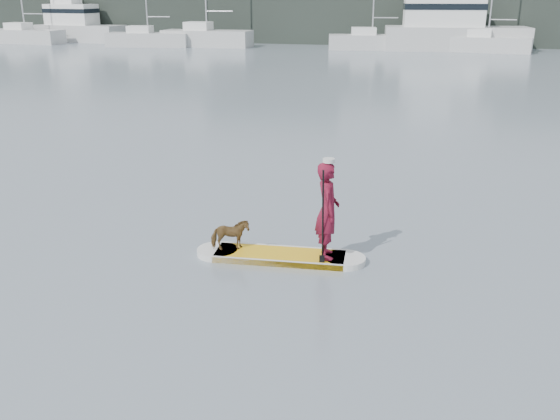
% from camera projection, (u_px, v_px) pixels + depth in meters
% --- Properties ---
extents(ground, '(140.00, 140.00, 0.00)m').
position_uv_depth(ground, '(114.00, 229.00, 13.59)').
color(ground, slate).
rests_on(ground, ground).
extents(paddleboard, '(3.29, 0.97, 0.12)m').
position_uv_depth(paddleboard, '(280.00, 256.00, 12.05)').
color(paddleboard, gold).
rests_on(paddleboard, ground).
extents(paddler, '(0.61, 0.77, 1.85)m').
position_uv_depth(paddler, '(327.00, 210.00, 11.59)').
color(paddler, maroon).
rests_on(paddler, paddleboard).
extents(white_cap, '(0.22, 0.22, 0.07)m').
position_uv_depth(white_cap, '(329.00, 160.00, 11.27)').
color(white_cap, silver).
rests_on(white_cap, paddler).
extents(dog, '(0.81, 0.60, 0.62)m').
position_uv_depth(dog, '(230.00, 235.00, 12.08)').
color(dog, brown).
rests_on(dog, paddleboard).
extents(paddle, '(0.10, 0.30, 2.00)m').
position_uv_depth(paddle, '(323.00, 228.00, 11.40)').
color(paddle, black).
rests_on(paddle, ground).
extents(sailboat_a, '(7.90, 3.12, 11.20)m').
position_uv_depth(sailboat_a, '(25.00, 35.00, 61.80)').
color(sailboat_a, silver).
rests_on(sailboat_a, ground).
extents(sailboat_b, '(7.89, 3.19, 11.41)m').
position_uv_depth(sailboat_b, '(148.00, 38.00, 58.09)').
color(sailboat_b, silver).
rests_on(sailboat_b, ground).
extents(sailboat_c, '(8.28, 2.85, 11.85)m').
position_uv_depth(sailboat_c, '(206.00, 37.00, 58.01)').
color(sailboat_c, silver).
rests_on(sailboat_c, ground).
extents(sailboat_d, '(7.88, 3.54, 11.21)m').
position_uv_depth(sailboat_d, '(371.00, 40.00, 55.12)').
color(sailboat_d, silver).
rests_on(sailboat_d, ground).
extents(sailboat_e, '(7.38, 3.39, 10.30)m').
position_uv_depth(sailboat_e, '(487.00, 43.00, 52.85)').
color(sailboat_e, silver).
rests_on(sailboat_e, ground).
extents(motor_yacht_a, '(12.52, 5.02, 7.32)m').
position_uv_depth(motor_yacht_a, '(450.00, 26.00, 54.19)').
color(motor_yacht_a, silver).
rests_on(motor_yacht_a, ground).
extents(motor_yacht_b, '(9.49, 4.25, 6.05)m').
position_uv_depth(motor_yacht_b, '(76.00, 24.00, 63.76)').
color(motor_yacht_b, silver).
rests_on(motor_yacht_b, ground).
extents(shore_mass, '(90.00, 6.00, 6.00)m').
position_uv_depth(shore_mass, '(368.00, 12.00, 61.24)').
color(shore_mass, black).
rests_on(shore_mass, ground).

